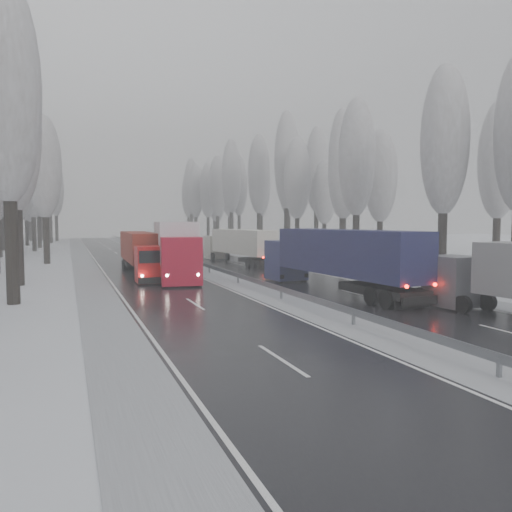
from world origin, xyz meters
TOP-DOWN VIEW (x-y plane):
  - ground at (0.00, 0.00)m, footprint 260.00×260.00m
  - carriageway_right at (5.25, 30.00)m, footprint 7.50×200.00m
  - carriageway_left at (-5.25, 30.00)m, footprint 7.50×200.00m
  - median_slush at (0.00, 30.00)m, footprint 3.00×200.00m
  - shoulder_right at (10.20, 30.00)m, footprint 2.40×200.00m
  - shoulder_left at (-10.20, 30.00)m, footprint 2.40×200.00m
  - median_guardrail at (0.00, 29.99)m, footprint 0.12×200.00m
  - tree_16 at (15.04, 15.67)m, footprint 3.60×3.60m
  - tree_17 at (24.68, 19.67)m, footprint 3.60×3.60m
  - tree_18 at (14.51, 27.03)m, footprint 3.60×3.60m
  - tree_19 at (20.02, 31.03)m, footprint 3.60×3.60m
  - tree_20 at (17.90, 35.17)m, footprint 3.60×3.60m
  - tree_21 at (20.12, 39.17)m, footprint 3.60×3.60m
  - tree_22 at (17.02, 45.60)m, footprint 3.60×3.60m
  - tree_23 at (23.31, 49.60)m, footprint 3.60×3.60m
  - tree_24 at (17.90, 51.02)m, footprint 3.60×3.60m
  - tree_25 at (24.81, 55.02)m, footprint 3.60×3.60m
  - tree_26 at (17.56, 61.27)m, footprint 3.60×3.60m
  - tree_27 at (24.72, 65.27)m, footprint 3.60×3.60m
  - tree_28 at (16.34, 71.95)m, footprint 3.60×3.60m
  - tree_29 at (23.71, 75.95)m, footprint 3.60×3.60m
  - tree_30 at (16.56, 81.70)m, footprint 3.60×3.60m
  - tree_31 at (22.48, 85.70)m, footprint 3.60×3.60m
  - tree_32 at (16.63, 89.21)m, footprint 3.60×3.60m
  - tree_33 at (19.77, 93.21)m, footprint 3.60×3.60m
  - tree_34 at (15.73, 96.32)m, footprint 3.60×3.60m
  - tree_35 at (24.94, 100.32)m, footprint 3.60×3.60m
  - tree_36 at (17.04, 106.16)m, footprint 3.60×3.60m
  - tree_37 at (24.02, 110.16)m, footprint 3.60×3.60m
  - tree_38 at (18.73, 116.73)m, footprint 3.60×3.60m
  - tree_39 at (21.55, 120.73)m, footprint 3.60×3.60m
  - tree_56 at (-14.71, 15.70)m, footprint 3.60×3.60m
  - tree_58 at (-15.13, 24.57)m, footprint 3.60×3.60m
  - tree_62 at (-13.94, 43.73)m, footprint 3.60×3.60m
  - tree_64 at (-18.26, 52.71)m, footprint 3.60×3.60m
  - tree_66 at (-18.16, 62.35)m, footprint 3.60×3.60m
  - tree_67 at (-19.54, 66.35)m, footprint 3.60×3.60m
  - tree_68 at (-16.58, 69.11)m, footprint 3.60×3.60m
  - tree_69 at (-21.42, 73.11)m, footprint 3.60×3.60m
  - tree_70 at (-16.33, 79.19)m, footprint 3.60×3.60m
  - tree_71 at (-21.09, 83.19)m, footprint 3.60×3.60m
  - tree_72 at (-18.93, 88.54)m, footprint 3.60×3.60m
  - tree_73 at (-21.82, 92.54)m, footprint 3.60×3.60m
  - tree_74 at (-15.07, 99.33)m, footprint 3.60×3.60m
  - tree_75 at (-24.20, 103.33)m, footprint 3.60×3.60m
  - tree_76 at (-14.05, 108.72)m, footprint 3.60×3.60m
  - tree_77 at (-19.66, 112.72)m, footprint 3.60×3.60m
  - tree_78 at (-17.56, 115.31)m, footprint 3.60×3.60m
  - tree_79 at (-20.33, 119.31)m, footprint 3.60×3.60m
  - truck_blue_box at (4.46, 13.42)m, footprint 3.69×16.08m
  - truck_cream_box at (5.54, 36.30)m, footprint 3.61×14.67m
  - box_truck_distant at (7.39, 81.80)m, footprint 2.65×7.21m
  - truck_red_white at (-3.41, 26.67)m, footprint 5.11×18.01m
  - truck_red_red at (-5.92, 28.83)m, footprint 2.51×14.28m

SIDE VIEW (x-z plane):
  - ground at x=0.00m, z-range 0.00..0.00m
  - carriageway_right at x=5.25m, z-range 0.00..0.03m
  - carriageway_left at x=-5.25m, z-range 0.00..0.03m
  - median_slush at x=0.00m, z-range 0.00..0.04m
  - shoulder_right at x=10.20m, z-range 0.00..0.04m
  - shoulder_left at x=-10.20m, z-range 0.00..0.04m
  - median_guardrail at x=0.00m, z-range 0.22..0.98m
  - box_truck_distant at x=7.39m, z-range 0.03..2.67m
  - truck_red_red at x=-5.92m, z-range 0.31..3.95m
  - truck_cream_box at x=5.54m, z-range 0.31..4.05m
  - truck_blue_box at x=4.46m, z-range 0.34..4.44m
  - truck_red_white at x=-3.41m, z-range 0.38..4.96m
  - tree_23 at x=23.31m, z-range 1.99..15.54m
  - tree_77 at x=-19.66m, z-range 2.10..16.42m
  - tree_33 at x=19.77m, z-range 2.10..16.42m
  - tree_19 at x=20.02m, z-range 2.13..16.70m
  - tree_72 at x=-18.93m, z-range 2.21..17.31m
  - tree_66 at x=-18.16m, z-range 2.22..17.45m
  - tree_64 at x=-18.26m, z-range 2.25..17.67m
  - tree_17 at x=24.68m, z-range 2.27..17.80m
  - tree_20 at x=17.90m, z-range 2.29..18.00m
  - tree_22 at x=17.02m, z-range 2.31..18.17m
  - tree_62 at x=-13.94m, z-range 2.34..18.38m
  - tree_39 at x=21.55m, z-range 2.36..18.54m
  - tree_37 at x=24.02m, z-range 2.38..18.75m
  - tree_16 at x=15.04m, z-range 2.40..18.93m
  - tree_18 at x=14.51m, z-range 2.41..18.99m
  - tree_68 at x=-16.58m, z-range 2.42..19.07m
  - tree_79 at x=-20.33m, z-range 2.48..19.54m
  - tree_70 at x=-16.33m, z-range 2.48..19.57m
  - tree_67 at x=-19.54m, z-range 2.48..19.58m
  - tree_58 at x=-15.13m, z-range 2.50..19.71m
  - tree_73 at x=-21.82m, z-range 2.50..19.72m
  - tree_32 at x=16.63m, z-range 2.51..19.85m
  - tree_27 at x=24.72m, z-range 2.55..20.17m
  - tree_34 at x=15.73m, z-range 2.55..20.19m
  - tree_30 at x=16.56m, z-range 2.59..20.45m
  - tree_38 at x=18.73m, z-range 2.60..20.58m
  - tree_29 at x=23.71m, z-range 2.62..20.73m
  - tree_56 at x=-14.71m, z-range 2.62..20.75m
  - tree_35 at x=24.94m, z-range 2.64..20.89m
  - tree_76 at x=-14.05m, z-range 2.68..21.23m
  - tree_31 at x=22.48m, z-range 2.68..21.26m
  - tree_75 at x=-24.20m, z-range 2.69..21.29m
  - tree_21 at x=20.12m, z-range 2.69..21.31m
  - tree_26 at x=17.56m, z-range 2.71..21.49m
  - tree_69 at x=-21.42m, z-range 2.79..22.13m
  - tree_25 at x=24.81m, z-range 2.80..22.24m
  - tree_78 at x=-17.56m, z-range 2.81..22.37m
  - tree_71 at x=-21.09m, z-range 2.82..22.43m
  - tree_28 at x=16.34m, z-range 2.82..22.45m
  - tree_74 at x=-15.07m, z-range 2.83..22.52m
  - tree_36 at x=17.04m, z-range 2.91..23.13m
  - tree_24 at x=17.90m, z-range 2.94..23.43m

